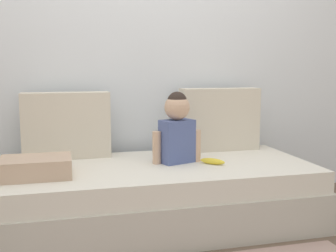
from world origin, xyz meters
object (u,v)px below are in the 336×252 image
object	(u,v)px
throw_pillow_right	(219,119)
folded_blanket	(36,167)
couch	(158,195)
throw_pillow_left	(67,125)
toddler	(177,127)
banana	(213,161)

from	to	relation	value
throw_pillow_right	folded_blanket	size ratio (longest dim) A/B	1.50
couch	throw_pillow_left	size ratio (longest dim) A/B	3.46
throw_pillow_left	throw_pillow_right	bearing A→B (deg)	0.00
couch	throw_pillow_right	distance (m)	0.80
toddler	banana	size ratio (longest dim) A/B	2.76
couch	banana	xyz separation A→B (m)	(0.35, -0.08, 0.22)
toddler	couch	bearing A→B (deg)	-168.15
throw_pillow_left	couch	bearing A→B (deg)	-32.65
couch	throw_pillow_right	xyz separation A→B (m)	(0.56, 0.36, 0.44)
couch	throw_pillow_left	world-z (taller)	throw_pillow_left
throw_pillow_left	throw_pillow_right	world-z (taller)	throw_pillow_right
couch	banana	size ratio (longest dim) A/B	12.05
throw_pillow_left	folded_blanket	world-z (taller)	throw_pillow_left
throw_pillow_right	toddler	bearing A→B (deg)	-142.09
toddler	folded_blanket	xyz separation A→B (m)	(-0.88, -0.14, -0.18)
folded_blanket	couch	bearing A→B (deg)	8.80
couch	throw_pillow_right	world-z (taller)	throw_pillow_right
throw_pillow_right	toddler	world-z (taller)	same
couch	folded_blanket	size ratio (longest dim) A/B	5.12
banana	throw_pillow_right	bearing A→B (deg)	63.83
throw_pillow_left	throw_pillow_right	xyz separation A→B (m)	(1.13, 0.00, 0.01)
couch	throw_pillow_left	distance (m)	0.80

